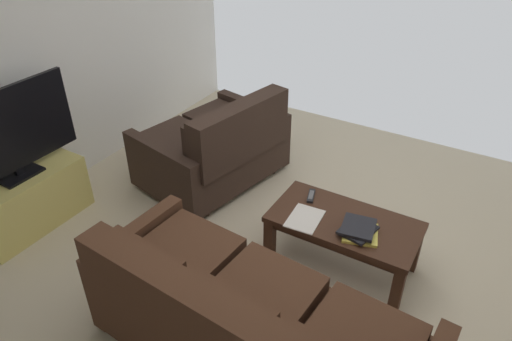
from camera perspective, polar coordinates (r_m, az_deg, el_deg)
ground_plane at (r=3.48m, az=4.47°, el=-12.58°), size 4.82×4.95×0.01m
wall_right at (r=4.22m, az=-26.30°, el=14.47°), size 0.12×4.95×2.73m
sofa_main at (r=2.69m, az=-1.00°, el=-18.59°), size 1.97×0.94×0.84m
loveseat_near at (r=4.23m, az=-4.84°, el=2.87°), size 1.10×1.37×0.87m
coffee_table at (r=3.37m, az=10.61°, el=-6.85°), size 1.03×0.53×0.41m
tv_stand at (r=4.17m, az=-25.91°, el=-3.24°), size 0.41×0.90×0.47m
flat_tv at (r=3.88m, az=-28.04°, el=3.93°), size 0.20×1.10×0.70m
book_stack at (r=3.21m, az=12.37°, el=-7.07°), size 0.29×0.29×0.06m
tv_remote at (r=3.50m, az=6.70°, el=-3.07°), size 0.09×0.17×0.02m
loose_magazine at (r=3.30m, az=5.88°, el=-5.80°), size 0.23×0.30×0.01m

